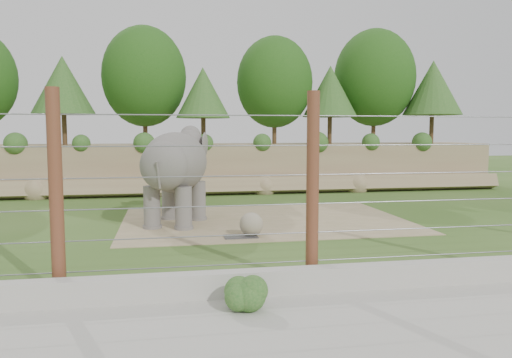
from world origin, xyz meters
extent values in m
plane|color=#31571A|center=(0.00, 0.00, 0.00)|extent=(90.00, 90.00, 0.00)
cube|color=#907355|center=(0.00, 13.00, 1.25)|extent=(30.00, 4.00, 2.50)
cube|color=#907355|center=(0.00, 10.70, 0.35)|extent=(30.00, 1.37, 1.07)
cylinder|color=#3F2B19|center=(-8.00, 12.50, 3.29)|extent=(0.24, 0.24, 1.58)
sphere|color=#194A11|center=(-8.00, 12.50, 5.42)|extent=(3.60, 3.60, 3.60)
cylinder|color=#3F2B19|center=(-4.00, 13.00, 3.46)|extent=(0.24, 0.24, 1.92)
sphere|color=#194A11|center=(-4.00, 13.00, 6.07)|extent=(4.40, 4.40, 4.40)
cylinder|color=#3F2B19|center=(-1.00, 11.80, 3.20)|extent=(0.24, 0.24, 1.40)
sphere|color=#194A11|center=(-1.00, 11.80, 5.10)|extent=(3.20, 3.20, 3.20)
cylinder|color=#3F2B19|center=(3.00, 12.80, 3.41)|extent=(0.24, 0.24, 1.82)
sphere|color=#194A11|center=(3.00, 12.80, 5.88)|extent=(4.16, 4.16, 4.16)
cylinder|color=#3F2B19|center=(6.00, 12.20, 3.25)|extent=(0.24, 0.24, 1.50)
sphere|color=#194A11|center=(6.00, 12.20, 5.29)|extent=(3.44, 3.44, 3.44)
cylinder|color=#3F2B19|center=(9.00, 13.20, 3.51)|extent=(0.24, 0.24, 2.03)
sphere|color=#194A11|center=(9.00, 13.20, 6.27)|extent=(4.64, 4.64, 4.64)
cylinder|color=#3F2B19|center=(12.00, 12.00, 3.32)|extent=(0.24, 0.24, 1.64)
sphere|color=#194A11|center=(12.00, 12.00, 5.55)|extent=(3.76, 3.76, 3.76)
cube|color=#918459|center=(0.50, 3.00, 0.01)|extent=(10.00, 7.00, 0.02)
cube|color=#262628|center=(-0.78, 0.29, 0.04)|extent=(1.00, 0.60, 0.03)
sphere|color=gray|center=(-0.44, 0.38, 0.38)|extent=(0.72, 0.72, 0.72)
cube|color=#B9B4AB|center=(0.00, -5.00, 0.25)|extent=(26.00, 0.35, 0.50)
cube|color=#B9B4AB|center=(0.00, -7.00, 0.01)|extent=(26.00, 4.00, 0.01)
cylinder|color=brown|center=(-5.00, -4.50, 2.00)|extent=(0.26, 0.26, 4.00)
cylinder|color=brown|center=(0.00, -4.50, 2.00)|extent=(0.26, 0.26, 4.00)
cylinder|color=gray|center=(0.00, -4.50, 0.50)|extent=(20.00, 0.02, 0.02)
cylinder|color=gray|center=(0.00, -4.50, 1.10)|extent=(20.00, 0.02, 0.02)
cylinder|color=gray|center=(0.00, -4.50, 1.70)|extent=(20.00, 0.02, 0.02)
cylinder|color=gray|center=(0.00, -4.50, 2.30)|extent=(20.00, 0.02, 0.02)
cylinder|color=gray|center=(0.00, -4.50, 2.90)|extent=(20.00, 0.02, 0.02)
cylinder|color=gray|center=(0.00, -4.50, 3.50)|extent=(20.00, 0.02, 0.02)
sphere|color=#24581E|center=(-1.59, -5.80, 0.33)|extent=(0.63, 0.63, 0.63)
camera|label=1|loc=(-2.97, -14.30, 3.18)|focal=35.00mm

